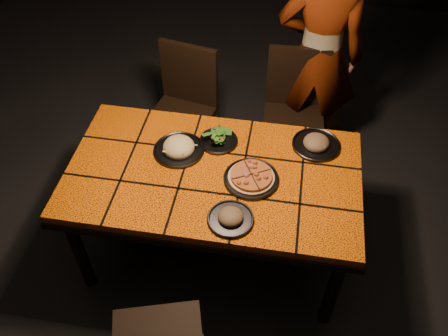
% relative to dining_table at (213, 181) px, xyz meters
% --- Properties ---
extents(room_shell, '(6.04, 7.04, 3.08)m').
position_rel_dining_table_xyz_m(room_shell, '(0.00, 0.00, 0.83)').
color(room_shell, black).
rests_on(room_shell, ground).
extents(dining_table, '(1.62, 0.92, 0.75)m').
position_rel_dining_table_xyz_m(dining_table, '(0.00, 0.00, 0.00)').
color(dining_table, orange).
rests_on(dining_table, ground).
extents(chair_far_left, '(0.49, 0.49, 0.93)m').
position_rel_dining_table_xyz_m(chair_far_left, '(-0.36, 0.83, -0.14)').
color(chair_far_left, black).
rests_on(chair_far_left, ground).
extents(chair_far_right, '(0.44, 0.44, 0.92)m').
position_rel_dining_table_xyz_m(chair_far_right, '(0.41, 0.93, -0.14)').
color(chair_far_right, black).
rests_on(chair_far_right, ground).
extents(diner, '(0.62, 0.43, 1.64)m').
position_rel_dining_table_xyz_m(diner, '(0.53, 1.11, 0.15)').
color(diner, brown).
rests_on(diner, ground).
extents(plate_pizza, '(0.34, 0.34, 0.04)m').
position_rel_dining_table_xyz_m(plate_pizza, '(0.21, -0.03, 0.10)').
color(plate_pizza, '#323237').
rests_on(plate_pizza, dining_table).
extents(plate_pasta, '(0.29, 0.29, 0.10)m').
position_rel_dining_table_xyz_m(plate_pasta, '(-0.22, 0.12, 0.10)').
color(plate_pasta, '#323237').
rests_on(plate_pasta, dining_table).
extents(plate_salad, '(0.23, 0.23, 0.07)m').
position_rel_dining_table_xyz_m(plate_salad, '(-0.01, 0.23, 0.10)').
color(plate_salad, '#323237').
rests_on(plate_salad, dining_table).
extents(plate_mushroom_a, '(0.24, 0.24, 0.08)m').
position_rel_dining_table_xyz_m(plate_mushroom_a, '(0.15, -0.31, 0.10)').
color(plate_mushroom_a, '#323237').
rests_on(plate_mushroom_a, dining_table).
extents(plate_mushroom_b, '(0.28, 0.28, 0.09)m').
position_rel_dining_table_xyz_m(plate_mushroom_b, '(0.55, 0.30, 0.10)').
color(plate_mushroom_b, '#323237').
rests_on(plate_mushroom_b, dining_table).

